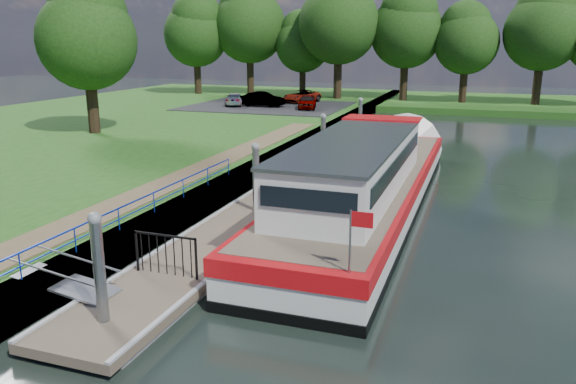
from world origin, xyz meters
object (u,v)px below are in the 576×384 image
(car_b, at_px, (263,99))
(car_c, at_px, (235,99))
(pontoon, at_px, (295,187))
(car_a, at_px, (307,102))
(car_d, at_px, (301,96))
(barge, at_px, (370,181))

(car_b, relative_size, car_c, 1.04)
(pontoon, xyz_separation_m, car_a, (-6.86, 23.81, 1.27))
(car_c, bearing_deg, car_d, -156.33)
(barge, relative_size, car_c, 5.61)
(pontoon, distance_m, car_b, 26.71)
(pontoon, xyz_separation_m, car_c, (-13.93, 24.24, 1.20))
(car_d, bearing_deg, car_a, -48.34)
(barge, relative_size, car_b, 5.38)
(car_d, bearing_deg, car_c, -120.20)
(car_a, relative_size, car_c, 0.96)
(car_b, height_order, car_c, car_b)
(pontoon, relative_size, car_a, 8.25)
(car_a, bearing_deg, pontoon, -88.10)
(car_a, bearing_deg, car_d, 99.14)
(pontoon, height_order, car_c, car_c)
(car_d, bearing_deg, barge, -48.92)
(barge, distance_m, car_a, 27.17)
(barge, distance_m, car_d, 32.43)
(car_a, bearing_deg, barge, -81.54)
(barge, xyz_separation_m, car_c, (-17.52, 25.51, 0.29))
(car_c, distance_m, car_d, 6.65)
(car_a, bearing_deg, car_b, 160.48)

